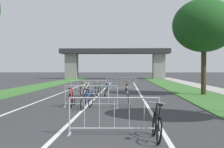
{
  "coord_description": "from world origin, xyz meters",
  "views": [
    {
      "loc": [
        1.88,
        -4.41,
        1.84
      ],
      "look_at": [
        0.83,
        19.77,
        1.42
      ],
      "focal_mm": 48.62,
      "sensor_mm": 36.0,
      "label": 1
    }
  ],
  "objects_px": {
    "bicycle_orange_1": "(127,86)",
    "bicycle_white_7": "(86,92)",
    "bicycle_black_4": "(157,125)",
    "bicycle_yellow_0": "(84,90)",
    "crowd_barrier_fourth": "(121,84)",
    "bicycle_purple_6": "(108,86)",
    "tree_right_pine_far": "(204,26)",
    "bicycle_green_3": "(98,90)",
    "bicycle_teal_8": "(106,92)",
    "crowd_barrier_nearest": "(114,116)",
    "bicycle_blue_2": "(87,101)",
    "bicycle_red_9": "(72,99)",
    "bicycle_silver_5": "(129,99)",
    "crowd_barrier_second": "(91,97)",
    "crowd_barrier_third": "(90,88)"
  },
  "relations": [
    {
      "from": "bicycle_orange_1",
      "to": "bicycle_white_7",
      "type": "distance_m",
      "value": 6.26
    },
    {
      "from": "bicycle_black_4",
      "to": "bicycle_yellow_0",
      "type": "bearing_deg",
      "value": 104.62
    },
    {
      "from": "crowd_barrier_fourth",
      "to": "bicycle_purple_6",
      "type": "distance_m",
      "value": 1.26
    },
    {
      "from": "tree_right_pine_far",
      "to": "bicycle_green_3",
      "type": "xyz_separation_m",
      "value": [
        -7.31,
        -0.72,
        -4.46
      ]
    },
    {
      "from": "bicycle_purple_6",
      "to": "bicycle_teal_8",
      "type": "distance_m",
      "value": 5.95
    },
    {
      "from": "crowd_barrier_nearest",
      "to": "crowd_barrier_fourth",
      "type": "xyz_separation_m",
      "value": [
        -0.04,
        17.53,
        0.0
      ]
    },
    {
      "from": "bicycle_blue_2",
      "to": "bicycle_orange_1",
      "type": "bearing_deg",
      "value": 93.41
    },
    {
      "from": "bicycle_yellow_0",
      "to": "bicycle_purple_6",
      "type": "xyz_separation_m",
      "value": [
        1.32,
        4.77,
        0.02
      ]
    },
    {
      "from": "tree_right_pine_far",
      "to": "bicycle_blue_2",
      "type": "bearing_deg",
      "value": -133.43
    },
    {
      "from": "bicycle_orange_1",
      "to": "bicycle_green_3",
      "type": "distance_m",
      "value": 5.16
    },
    {
      "from": "bicycle_red_9",
      "to": "tree_right_pine_far",
      "type": "bearing_deg",
      "value": 38.15
    },
    {
      "from": "crowd_barrier_fourth",
      "to": "bicycle_orange_1",
      "type": "bearing_deg",
      "value": -50.61
    },
    {
      "from": "bicycle_blue_2",
      "to": "bicycle_white_7",
      "type": "distance_m",
      "value": 6.03
    },
    {
      "from": "bicycle_blue_2",
      "to": "crowd_barrier_fourth",
      "type": "bearing_deg",
      "value": 96.0
    },
    {
      "from": "tree_right_pine_far",
      "to": "bicycle_red_9",
      "type": "bearing_deg",
      "value": -140.49
    },
    {
      "from": "crowd_barrier_fourth",
      "to": "bicycle_black_4",
      "type": "relative_size",
      "value": 1.56
    },
    {
      "from": "tree_right_pine_far",
      "to": "bicycle_silver_5",
      "type": "distance_m",
      "value": 9.64
    },
    {
      "from": "bicycle_purple_6",
      "to": "bicycle_red_9",
      "type": "bearing_deg",
      "value": -91.28
    },
    {
      "from": "bicycle_yellow_0",
      "to": "bicycle_red_9",
      "type": "xyz_separation_m",
      "value": [
        0.2,
        -5.99,
        0.01
      ]
    },
    {
      "from": "bicycle_yellow_0",
      "to": "bicycle_black_4",
      "type": "height_order",
      "value": "bicycle_black_4"
    },
    {
      "from": "crowd_barrier_nearest",
      "to": "bicycle_silver_5",
      "type": "height_order",
      "value": "crowd_barrier_nearest"
    },
    {
      "from": "tree_right_pine_far",
      "to": "bicycle_white_7",
      "type": "bearing_deg",
      "value": -168.6
    },
    {
      "from": "crowd_barrier_fourth",
      "to": "bicycle_silver_5",
      "type": "height_order",
      "value": "crowd_barrier_fourth"
    },
    {
      "from": "tree_right_pine_far",
      "to": "bicycle_black_4",
      "type": "xyz_separation_m",
      "value": [
        -4.63,
        -13.48,
        -4.45
      ]
    },
    {
      "from": "crowd_barrier_nearest",
      "to": "bicycle_yellow_0",
      "type": "xyz_separation_m",
      "value": [
        -2.5,
        12.27,
        -0.17
      ]
    },
    {
      "from": "crowd_barrier_second",
      "to": "bicycle_purple_6",
      "type": "bearing_deg",
      "value": 89.32
    },
    {
      "from": "crowd_barrier_third",
      "to": "bicycle_silver_5",
      "type": "distance_m",
      "value": 6.02
    },
    {
      "from": "bicycle_silver_5",
      "to": "crowd_barrier_nearest",
      "type": "bearing_deg",
      "value": -94.25
    },
    {
      "from": "crowd_barrier_nearest",
      "to": "bicycle_silver_5",
      "type": "xyz_separation_m",
      "value": [
        0.46,
        6.21,
        -0.15
      ]
    },
    {
      "from": "crowd_barrier_third",
      "to": "bicycle_green_3",
      "type": "distance_m",
      "value": 0.72
    },
    {
      "from": "tree_right_pine_far",
      "to": "crowd_barrier_third",
      "type": "height_order",
      "value": "tree_right_pine_far"
    },
    {
      "from": "crowd_barrier_nearest",
      "to": "bicycle_purple_6",
      "type": "relative_size",
      "value": 1.47
    },
    {
      "from": "crowd_barrier_fourth",
      "to": "bicycle_orange_1",
      "type": "xyz_separation_m",
      "value": [
        0.47,
        -0.57,
        -0.16
      ]
    },
    {
      "from": "crowd_barrier_nearest",
      "to": "crowd_barrier_fourth",
      "type": "bearing_deg",
      "value": 90.12
    },
    {
      "from": "bicycle_purple_6",
      "to": "bicycle_teal_8",
      "type": "relative_size",
      "value": 1.05
    },
    {
      "from": "crowd_barrier_second",
      "to": "bicycle_teal_8",
      "type": "xyz_separation_m",
      "value": [
        0.35,
        5.25,
        -0.17
      ]
    },
    {
      "from": "bicycle_orange_1",
      "to": "crowd_barrier_third",
      "type": "bearing_deg",
      "value": -110.36
    },
    {
      "from": "bicycle_blue_2",
      "to": "crowd_barrier_nearest",
      "type": "bearing_deg",
      "value": -62.5
    },
    {
      "from": "crowd_barrier_second",
      "to": "crowd_barrier_third",
      "type": "xyz_separation_m",
      "value": [
        -0.72,
        5.84,
        0.0
      ]
    },
    {
      "from": "bicycle_black_4",
      "to": "bicycle_red_9",
      "type": "distance_m",
      "value": 7.65
    },
    {
      "from": "crowd_barrier_fourth",
      "to": "bicycle_silver_5",
      "type": "distance_m",
      "value": 11.33
    },
    {
      "from": "crowd_barrier_nearest",
      "to": "bicycle_silver_5",
      "type": "distance_m",
      "value": 6.23
    },
    {
      "from": "tree_right_pine_far",
      "to": "crowd_barrier_fourth",
      "type": "distance_m",
      "value": 8.56
    },
    {
      "from": "bicycle_green_3",
      "to": "bicycle_silver_5",
      "type": "relative_size",
      "value": 0.97
    },
    {
      "from": "bicycle_yellow_0",
      "to": "bicycle_red_9",
      "type": "height_order",
      "value": "bicycle_red_9"
    },
    {
      "from": "crowd_barrier_fourth",
      "to": "bicycle_yellow_0",
      "type": "height_order",
      "value": "crowd_barrier_fourth"
    },
    {
      "from": "bicycle_orange_1",
      "to": "bicycle_yellow_0",
      "type": "bearing_deg",
      "value": -117.29
    },
    {
      "from": "bicycle_orange_1",
      "to": "bicycle_green_3",
      "type": "relative_size",
      "value": 1.03
    },
    {
      "from": "tree_right_pine_far",
      "to": "bicycle_white_7",
      "type": "distance_m",
      "value": 9.31
    },
    {
      "from": "tree_right_pine_far",
      "to": "bicycle_orange_1",
      "type": "distance_m",
      "value": 8.03
    }
  ]
}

